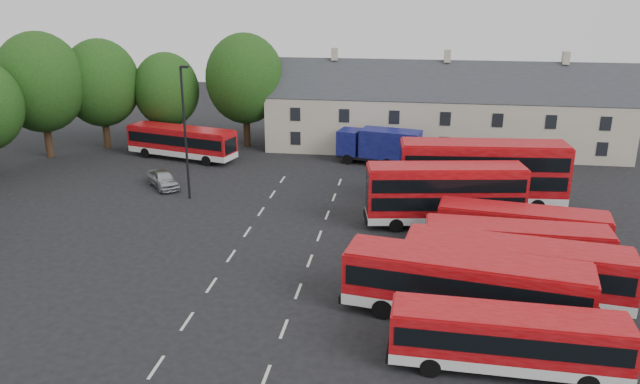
{
  "coord_description": "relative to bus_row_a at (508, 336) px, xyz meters",
  "views": [
    {
      "loc": [
        10.7,
        -32.48,
        16.35
      ],
      "look_at": [
        4.65,
        8.74,
        2.2
      ],
      "focal_mm": 35.0,
      "sensor_mm": 36.0,
      "label": 1
    }
  ],
  "objects": [
    {
      "name": "bus_row_d",
      "position": [
        1.83,
        10.21,
        0.06
      ],
      "size": [
        10.57,
        2.77,
        2.97
      ],
      "rotation": [
        0.0,
        0.0,
        -0.03
      ],
      "color": "silver",
      "rests_on": "ground"
    },
    {
      "name": "lamppost",
      "position": [
        -21.61,
        20.07,
        3.84
      ],
      "size": [
        0.72,
        0.28,
        10.41
      ],
      "rotation": [
        0.0,
        0.0,
        -0.04
      ],
      "color": "black",
      "rests_on": "ground"
    },
    {
      "name": "bus_dd_south",
      "position": [
        -2.02,
        17.08,
        0.8
      ],
      "size": [
        11.05,
        4.12,
        4.43
      ],
      "rotation": [
        0.0,
        0.0,
        0.16
      ],
      "color": "silver",
      "rests_on": "ground"
    },
    {
      "name": "ground",
      "position": [
        -15.35,
        7.97,
        -1.72
      ],
      "size": [
        140.0,
        140.0,
        0.0
      ],
      "primitive_type": "plane",
      "color": "black",
      "rests_on": "ground"
    },
    {
      "name": "bus_row_b",
      "position": [
        -1.56,
        4.3,
        0.33
      ],
      "size": [
        12.35,
        4.65,
        3.41
      ],
      "rotation": [
        0.0,
        0.0,
        -0.16
      ],
      "color": "silver",
      "rests_on": "ground"
    },
    {
      "name": "bus_north",
      "position": [
        -26.24,
        31.09,
        0.14
      ],
      "size": [
        11.22,
        5.3,
        3.1
      ],
      "rotation": [
        0.0,
        0.0,
        -0.27
      ],
      "color": "silver",
      "rests_on": "ground"
    },
    {
      "name": "lane_markings",
      "position": [
        -12.85,
        9.97,
        -1.71
      ],
      "size": [
        5.15,
        33.8,
        0.01
      ],
      "color": "beige",
      "rests_on": "ground"
    },
    {
      "name": "terrace_houses",
      "position": [
        -1.35,
        37.97,
        2.14
      ],
      "size": [
        35.7,
        7.13,
        10.06
      ],
      "color": "beige",
      "rests_on": "ground"
    },
    {
      "name": "silver_car",
      "position": [
        -24.72,
        22.43,
        -1.0
      ],
      "size": [
        4.03,
        4.35,
        1.45
      ],
      "primitive_type": "imported",
      "rotation": [
        0.0,
        0.0,
        0.7
      ],
      "color": "#B1B2B9",
      "rests_on": "ground"
    },
    {
      "name": "box_truck",
      "position": [
        -7.29,
        31.97,
        0.16
      ],
      "size": [
        7.98,
        4.02,
        3.34
      ],
      "rotation": [
        0.0,
        0.0,
        -0.22
      ],
      "color": "black",
      "rests_on": "ground"
    },
    {
      "name": "bus_row_e",
      "position": [
        2.6,
        13.28,
        0.03
      ],
      "size": [
        10.54,
        3.78,
        2.92
      ],
      "rotation": [
        0.0,
        0.0,
        -0.14
      ],
      "color": "silver",
      "rests_on": "ground"
    },
    {
      "name": "treeline",
      "position": [
        -36.09,
        27.34,
        4.96
      ],
      "size": [
        29.92,
        32.59,
        12.01
      ],
      "color": "black",
      "rests_on": "ground"
    },
    {
      "name": "bus_dd_north",
      "position": [
        0.92,
        21.53,
        1.15
      ],
      "size": [
        12.47,
        3.78,
        5.04
      ],
      "rotation": [
        0.0,
        0.0,
        0.08
      ],
      "color": "silver",
      "rests_on": "ground"
    },
    {
      "name": "bus_row_a",
      "position": [
        0.0,
        0.0,
        0.0
      ],
      "size": [
        10.2,
        2.7,
        2.86
      ],
      "rotation": [
        0.0,
        0.0,
        -0.04
      ],
      "color": "silver",
      "rests_on": "ground"
    },
    {
      "name": "bus_row_c",
      "position": [
        1.29,
        6.72,
        0.27
      ],
      "size": [
        11.95,
        4.36,
        3.3
      ],
      "rotation": [
        0.0,
        0.0,
        -0.15
      ],
      "color": "silver",
      "rests_on": "ground"
    }
  ]
}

